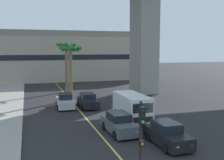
% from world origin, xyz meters
% --- Properties ---
extents(lane_stripe_center, '(0.14, 56.00, 0.01)m').
position_xyz_m(lane_stripe_center, '(0.00, 24.00, 0.00)').
color(lane_stripe_center, '#DBCC4C').
rests_on(lane_stripe_center, ground).
extents(pier_building_backdrop, '(39.87, 8.04, 9.87)m').
position_xyz_m(pier_building_backdrop, '(0.00, 53.96, 4.87)').
color(pier_building_backdrop, '#BCB29E').
rests_on(pier_building_backdrop, ground).
extents(car_queue_front, '(1.95, 4.16, 1.56)m').
position_xyz_m(car_queue_front, '(-1.23, 27.25, 0.72)').
color(car_queue_front, '#B7BABF').
rests_on(car_queue_front, ground).
extents(car_queue_second, '(1.84, 4.10, 1.56)m').
position_xyz_m(car_queue_second, '(1.16, 26.65, 0.72)').
color(car_queue_second, black).
rests_on(car_queue_second, ground).
extents(car_queue_third, '(1.87, 4.12, 1.56)m').
position_xyz_m(car_queue_third, '(3.71, 13.52, 0.72)').
color(car_queue_third, black).
rests_on(car_queue_third, ground).
extents(car_queue_fourth, '(1.96, 4.16, 1.56)m').
position_xyz_m(car_queue_fourth, '(1.49, 16.95, 0.72)').
color(car_queue_fourth, '#4C5156').
rests_on(car_queue_fourth, ground).
extents(delivery_van, '(2.21, 5.27, 2.36)m').
position_xyz_m(delivery_van, '(3.76, 20.14, 1.29)').
color(delivery_van, white).
rests_on(delivery_van, ground).
extents(traffic_light_median_near, '(0.24, 0.37, 4.20)m').
position_xyz_m(traffic_light_median_near, '(-0.51, 8.16, 2.71)').
color(traffic_light_median_near, black).
rests_on(traffic_light_median_near, ground).
extents(palm_tree_near_median, '(2.82, 2.90, 6.84)m').
position_xyz_m(palm_tree_near_median, '(0.10, 31.66, 5.47)').
color(palm_tree_near_median, brown).
rests_on(palm_tree_near_median, ground).
extents(palm_tree_mid_median, '(2.87, 2.96, 7.31)m').
position_xyz_m(palm_tree_mid_median, '(0.56, 38.71, 5.54)').
color(palm_tree_mid_median, brown).
rests_on(palm_tree_mid_median, ground).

